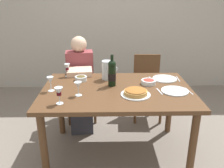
% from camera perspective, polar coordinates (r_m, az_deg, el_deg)
% --- Properties ---
extents(ground_plane, '(8.00, 8.00, 0.00)m').
position_cam_1_polar(ground_plane, '(2.78, 1.08, -15.80)').
color(ground_plane, slate).
extents(back_wall, '(8.00, 0.10, 2.80)m').
position_cam_1_polar(back_wall, '(4.29, 0.08, 17.37)').
color(back_wall, '#B2ADA3').
rests_on(back_wall, ground).
extents(dining_table, '(1.50, 1.00, 0.76)m').
position_cam_1_polar(dining_table, '(2.45, 1.19, -3.15)').
color(dining_table, brown).
rests_on(dining_table, ground).
extents(wine_bottle, '(0.08, 0.08, 0.33)m').
position_cam_1_polar(wine_bottle, '(2.45, -0.01, 2.62)').
color(wine_bottle, black).
rests_on(wine_bottle, dining_table).
extents(water_pitcher, '(0.17, 0.12, 0.21)m').
position_cam_1_polar(water_pitcher, '(2.65, -1.12, 3.06)').
color(water_pitcher, silver).
rests_on(water_pitcher, dining_table).
extents(baked_tart, '(0.28, 0.28, 0.06)m').
position_cam_1_polar(baked_tart, '(2.26, 5.63, -1.99)').
color(baked_tart, silver).
rests_on(baked_tart, dining_table).
extents(salad_bowl, '(0.16, 0.16, 0.05)m').
position_cam_1_polar(salad_bowl, '(2.55, 8.68, 0.57)').
color(salad_bowl, silver).
rests_on(salad_bowl, dining_table).
extents(olive_bowl, '(0.13, 0.13, 0.06)m').
position_cam_1_polar(olive_bowl, '(2.65, -7.39, 1.41)').
color(olive_bowl, silver).
rests_on(olive_bowl, dining_table).
extents(wine_glass_left_diner, '(0.07, 0.07, 0.15)m').
position_cam_1_polar(wine_glass_left_diner, '(2.40, -14.41, 0.70)').
color(wine_glass_left_diner, silver).
rests_on(wine_glass_left_diner, dining_table).
extents(wine_glass_right_diner, '(0.07, 0.07, 0.15)m').
position_cam_1_polar(wine_glass_right_diner, '(2.10, -12.50, -1.92)').
color(wine_glass_right_diner, silver).
rests_on(wine_glass_right_diner, dining_table).
extents(wine_glass_centre, '(0.07, 0.07, 0.15)m').
position_cam_1_polar(wine_glass_centre, '(2.78, -10.58, 3.82)').
color(wine_glass_centre, silver).
rests_on(wine_glass_centre, dining_table).
extents(wine_glass_spare, '(0.07, 0.07, 0.13)m').
position_cam_1_polar(wine_glass_spare, '(2.24, -8.04, -0.44)').
color(wine_glass_spare, silver).
rests_on(wine_glass_spare, dining_table).
extents(dinner_plate_left_setting, '(0.27, 0.27, 0.01)m').
position_cam_1_polar(dinner_plate_left_setting, '(2.74, 12.39, 1.23)').
color(dinner_plate_left_setting, silver).
rests_on(dinner_plate_left_setting, dining_table).
extents(dinner_plate_right_setting, '(0.26, 0.26, 0.01)m').
position_cam_1_polar(dinner_plate_right_setting, '(2.42, 14.66, -1.61)').
color(dinner_plate_right_setting, silver).
rests_on(dinner_plate_right_setting, dining_table).
extents(fork_left_setting, '(0.03, 0.16, 0.00)m').
position_cam_1_polar(fork_left_setting, '(2.71, 9.30, 1.15)').
color(fork_left_setting, silver).
rests_on(fork_left_setting, dining_table).
extents(knife_left_setting, '(0.02, 0.18, 0.00)m').
position_cam_1_polar(knife_left_setting, '(2.78, 15.40, 1.17)').
color(knife_left_setting, silver).
rests_on(knife_left_setting, dining_table).
extents(knife_right_setting, '(0.03, 0.18, 0.00)m').
position_cam_1_polar(knife_right_setting, '(2.46, 17.79, -1.63)').
color(knife_right_setting, silver).
rests_on(knife_right_setting, dining_table).
extents(spoon_right_setting, '(0.04, 0.16, 0.00)m').
position_cam_1_polar(spoon_right_setting, '(2.38, 11.18, -1.74)').
color(spoon_right_setting, silver).
rests_on(spoon_right_setting, dining_table).
extents(chair_left, '(0.44, 0.44, 0.87)m').
position_cam_1_polar(chair_left, '(3.33, -7.35, 0.22)').
color(chair_left, brown).
rests_on(chair_left, ground).
extents(diner_left, '(0.37, 0.53, 1.16)m').
position_cam_1_polar(diner_left, '(3.07, -7.52, 0.76)').
color(diner_left, '#8E3D42').
rests_on(diner_left, ground).
extents(chair_right, '(0.41, 0.41, 0.87)m').
position_cam_1_polar(chair_right, '(3.36, 8.28, 0.36)').
color(chair_right, brown).
rests_on(chair_right, ground).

